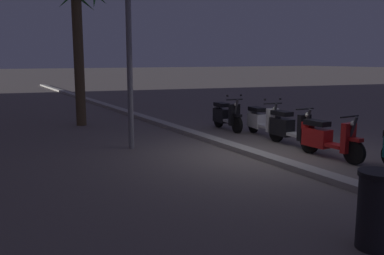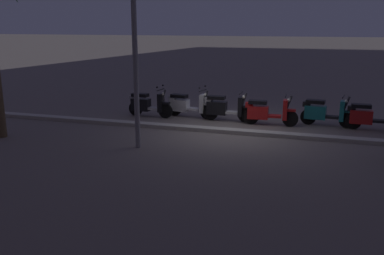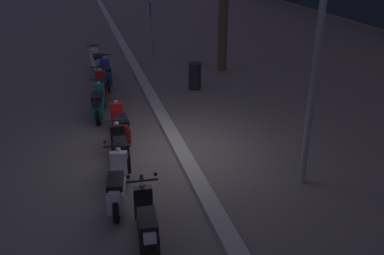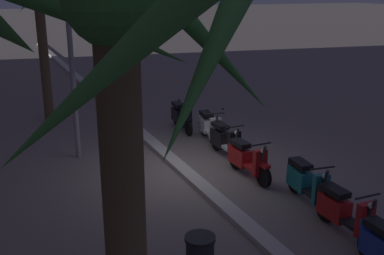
{
  "view_description": "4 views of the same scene",
  "coord_description": "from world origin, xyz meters",
  "px_view_note": "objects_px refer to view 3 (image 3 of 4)",
  "views": [
    {
      "loc": [
        -7.65,
        5.95,
        2.24
      ],
      "look_at": [
        -1.94,
        2.83,
        1.16
      ],
      "focal_mm": 38.71,
      "sensor_mm": 36.0,
      "label": 1
    },
    {
      "loc": [
        -2.44,
        12.39,
        3.31
      ],
      "look_at": [
        0.42,
        2.86,
        0.8
      ],
      "focal_mm": 38.77,
      "sensor_mm": 36.0,
      "label": 2
    },
    {
      "loc": [
        9.3,
        -2.13,
        4.96
      ],
      "look_at": [
        0.73,
        0.23,
        0.97
      ],
      "focal_mm": 39.84,
      "sensor_mm": 36.0,
      "label": 3
    },
    {
      "loc": [
        -10.13,
        4.46,
        4.58
      ],
      "look_at": [
        -0.7,
        0.15,
        1.38
      ],
      "focal_mm": 42.67,
      "sensor_mm": 36.0,
      "label": 4
    }
  ],
  "objects_px": {
    "scooter_white_second_in_line": "(117,186)",
    "litter_bin": "(195,76)",
    "scooter_black_lead_nearest": "(147,226)",
    "scooter_red_tail_end": "(102,89)",
    "scooter_teal_mid_front": "(98,104)",
    "scooter_red_far_back": "(121,127)",
    "scooter_white_mid_rear": "(97,63)",
    "crossing_sign": "(151,23)",
    "scooter_blue_gap_after_mid": "(106,75)",
    "scooter_black_last_in_row": "(121,152)"
  },
  "relations": [
    {
      "from": "scooter_red_tail_end",
      "to": "scooter_teal_mid_front",
      "type": "relative_size",
      "value": 0.99
    },
    {
      "from": "scooter_white_second_in_line",
      "to": "scooter_blue_gap_after_mid",
      "type": "bearing_deg",
      "value": 176.63
    },
    {
      "from": "scooter_white_second_in_line",
      "to": "litter_bin",
      "type": "xyz_separation_m",
      "value": [
        -6.57,
        3.44,
        0.04
      ]
    },
    {
      "from": "scooter_red_tail_end",
      "to": "scooter_black_last_in_row",
      "type": "bearing_deg",
      "value": 0.64
    },
    {
      "from": "scooter_white_second_in_line",
      "to": "litter_bin",
      "type": "distance_m",
      "value": 7.41
    },
    {
      "from": "scooter_teal_mid_front",
      "to": "scooter_black_last_in_row",
      "type": "xyz_separation_m",
      "value": [
        3.3,
        0.26,
        0.01
      ]
    },
    {
      "from": "scooter_white_mid_rear",
      "to": "scooter_red_far_back",
      "type": "relative_size",
      "value": 0.96
    },
    {
      "from": "scooter_white_second_in_line",
      "to": "scooter_black_lead_nearest",
      "type": "height_order",
      "value": "same"
    },
    {
      "from": "scooter_white_second_in_line",
      "to": "scooter_black_last_in_row",
      "type": "bearing_deg",
      "value": 170.83
    },
    {
      "from": "scooter_red_far_back",
      "to": "litter_bin",
      "type": "height_order",
      "value": "scooter_red_far_back"
    },
    {
      "from": "scooter_white_mid_rear",
      "to": "scooter_red_tail_end",
      "type": "xyz_separation_m",
      "value": [
        3.17,
        -0.06,
        -0.0
      ]
    },
    {
      "from": "scooter_teal_mid_front",
      "to": "scooter_red_far_back",
      "type": "bearing_deg",
      "value": 13.68
    },
    {
      "from": "scooter_red_tail_end",
      "to": "scooter_white_second_in_line",
      "type": "height_order",
      "value": "scooter_white_second_in_line"
    },
    {
      "from": "crossing_sign",
      "to": "scooter_red_far_back",
      "type": "bearing_deg",
      "value": -15.56
    },
    {
      "from": "scooter_red_tail_end",
      "to": "litter_bin",
      "type": "distance_m",
      "value": 3.3
    },
    {
      "from": "scooter_teal_mid_front",
      "to": "scooter_black_last_in_row",
      "type": "relative_size",
      "value": 1.0
    },
    {
      "from": "scooter_teal_mid_front",
      "to": "scooter_black_last_in_row",
      "type": "bearing_deg",
      "value": 4.57
    },
    {
      "from": "scooter_red_tail_end",
      "to": "scooter_black_lead_nearest",
      "type": "bearing_deg",
      "value": 1.24
    },
    {
      "from": "scooter_teal_mid_front",
      "to": "scooter_black_last_in_row",
      "type": "height_order",
      "value": "same"
    },
    {
      "from": "scooter_red_far_back",
      "to": "scooter_black_lead_nearest",
      "type": "xyz_separation_m",
      "value": [
        4.32,
        -0.07,
        0.01
      ]
    },
    {
      "from": "scooter_black_last_in_row",
      "to": "scooter_white_second_in_line",
      "type": "height_order",
      "value": "scooter_white_second_in_line"
    },
    {
      "from": "crossing_sign",
      "to": "scooter_black_last_in_row",
      "type": "bearing_deg",
      "value": -14.31
    },
    {
      "from": "scooter_black_last_in_row",
      "to": "crossing_sign",
      "type": "bearing_deg",
      "value": 165.69
    },
    {
      "from": "scooter_red_tail_end",
      "to": "scooter_blue_gap_after_mid",
      "type": "bearing_deg",
      "value": 169.69
    },
    {
      "from": "litter_bin",
      "to": "scooter_red_tail_end",
      "type": "bearing_deg",
      "value": -82.15
    },
    {
      "from": "crossing_sign",
      "to": "scooter_white_mid_rear",
      "type": "bearing_deg",
      "value": -49.85
    },
    {
      "from": "scooter_white_mid_rear",
      "to": "scooter_teal_mid_front",
      "type": "relative_size",
      "value": 0.99
    },
    {
      "from": "scooter_black_last_in_row",
      "to": "scooter_white_second_in_line",
      "type": "relative_size",
      "value": 0.96
    },
    {
      "from": "scooter_white_mid_rear",
      "to": "scooter_black_lead_nearest",
      "type": "bearing_deg",
      "value": 0.53
    },
    {
      "from": "scooter_blue_gap_after_mid",
      "to": "litter_bin",
      "type": "relative_size",
      "value": 1.96
    },
    {
      "from": "scooter_blue_gap_after_mid",
      "to": "scooter_red_tail_end",
      "type": "distance_m",
      "value": 1.51
    },
    {
      "from": "crossing_sign",
      "to": "scooter_white_second_in_line",
      "type": "bearing_deg",
      "value": -13.68
    },
    {
      "from": "scooter_black_lead_nearest",
      "to": "litter_bin",
      "type": "relative_size",
      "value": 1.82
    },
    {
      "from": "scooter_white_mid_rear",
      "to": "crossing_sign",
      "type": "height_order",
      "value": "crossing_sign"
    },
    {
      "from": "scooter_blue_gap_after_mid",
      "to": "crossing_sign",
      "type": "bearing_deg",
      "value": 148.61
    },
    {
      "from": "scooter_black_lead_nearest",
      "to": "litter_bin",
      "type": "distance_m",
      "value": 8.56
    },
    {
      "from": "scooter_blue_gap_after_mid",
      "to": "scooter_red_tail_end",
      "type": "bearing_deg",
      "value": -10.31
    },
    {
      "from": "scooter_black_last_in_row",
      "to": "scooter_white_second_in_line",
      "type": "bearing_deg",
      "value": -9.17
    },
    {
      "from": "scooter_blue_gap_after_mid",
      "to": "scooter_black_last_in_row",
      "type": "relative_size",
      "value": 1.06
    },
    {
      "from": "scooter_teal_mid_front",
      "to": "crossing_sign",
      "type": "xyz_separation_m",
      "value": [
        -6.71,
        2.82,
        1.05
      ]
    },
    {
      "from": "scooter_blue_gap_after_mid",
      "to": "scooter_black_last_in_row",
      "type": "bearing_deg",
      "value": -2.02
    },
    {
      "from": "scooter_teal_mid_front",
      "to": "scooter_white_second_in_line",
      "type": "xyz_separation_m",
      "value": [
        4.72,
        0.03,
        -0.01
      ]
    },
    {
      "from": "scooter_white_mid_rear",
      "to": "crossing_sign",
      "type": "xyz_separation_m",
      "value": [
        -2.15,
        2.54,
        1.05
      ]
    },
    {
      "from": "scooter_blue_gap_after_mid",
      "to": "litter_bin",
      "type": "height_order",
      "value": "scooter_blue_gap_after_mid"
    },
    {
      "from": "scooter_red_tail_end",
      "to": "scooter_black_lead_nearest",
      "type": "xyz_separation_m",
      "value": [
        7.53,
        0.16,
        0.0
      ]
    },
    {
      "from": "scooter_black_lead_nearest",
      "to": "litter_bin",
      "type": "height_order",
      "value": "scooter_black_lead_nearest"
    },
    {
      "from": "scooter_teal_mid_front",
      "to": "crossing_sign",
      "type": "relative_size",
      "value": 0.73
    },
    {
      "from": "scooter_white_second_in_line",
      "to": "scooter_black_lead_nearest",
      "type": "bearing_deg",
      "value": 13.49
    },
    {
      "from": "scooter_white_mid_rear",
      "to": "scooter_red_tail_end",
      "type": "height_order",
      "value": "same"
    },
    {
      "from": "scooter_red_tail_end",
      "to": "scooter_black_last_in_row",
      "type": "height_order",
      "value": "same"
    }
  ]
}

